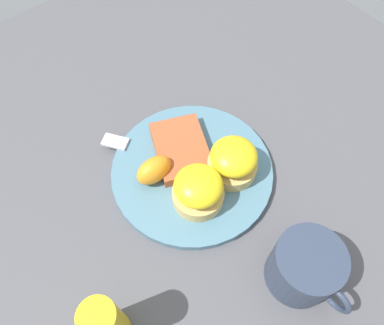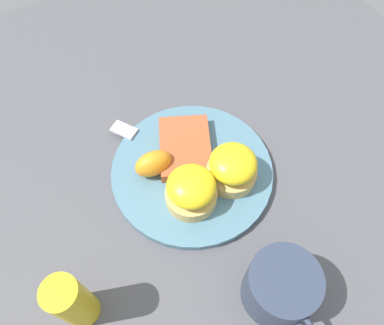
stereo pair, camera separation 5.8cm
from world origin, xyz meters
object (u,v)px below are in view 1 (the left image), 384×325
sandwich_benedict_right (233,161)px  fork (153,151)px  orange_wedge (154,170)px  sandwich_benedict_left (198,190)px  condiment_bottle (106,324)px  cup (305,268)px  hashbrown_patty (181,149)px

sandwich_benedict_right → fork: sandwich_benedict_right is taller
orange_wedge → fork: size_ratio=0.34×
sandwich_benedict_left → condiment_bottle: (0.07, -0.20, 0.01)m
sandwich_benedict_left → cup: size_ratio=0.66×
cup → condiment_bottle: size_ratio=1.02×
sandwich_benedict_right → orange_wedge: bearing=-123.1°
sandwich_benedict_right → condiment_bottle: size_ratio=0.67×
sandwich_benedict_right → orange_wedge: 0.12m
sandwich_benedict_right → cup: (0.18, -0.04, -0.00)m
sandwich_benedict_left → fork: sandwich_benedict_left is taller
hashbrown_patty → sandwich_benedict_right: bearing=28.3°
hashbrown_patty → condiment_bottle: 0.28m
sandwich_benedict_right → condiment_bottle: bearing=-73.8°
sandwich_benedict_right → condiment_bottle: condiment_bottle is taller
orange_wedge → fork: bearing=148.2°
sandwich_benedict_left → fork: 0.11m
hashbrown_patty → cup: size_ratio=0.95×
orange_wedge → cup: 0.26m
sandwich_benedict_left → orange_wedge: 0.08m
fork → cup: 0.29m
sandwich_benedict_left → orange_wedge: size_ratio=1.32×
sandwich_benedict_left → orange_wedge: sandwich_benedict_left is taller
hashbrown_patty → orange_wedge: orange_wedge is taller
sandwich_benedict_left → hashbrown_patty: sandwich_benedict_left is taller
sandwich_benedict_right → cup: size_ratio=0.66×
hashbrown_patty → fork: (-0.03, -0.04, -0.01)m
sandwich_benedict_left → fork: bearing=-177.6°
hashbrown_patty → orange_wedge: 0.06m
cup → condiment_bottle: bearing=-112.9°
sandwich_benedict_left → condiment_bottle: condiment_bottle is taller
sandwich_benedict_left → hashbrown_patty: 0.09m
sandwich_benedict_left → cup: cup is taller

